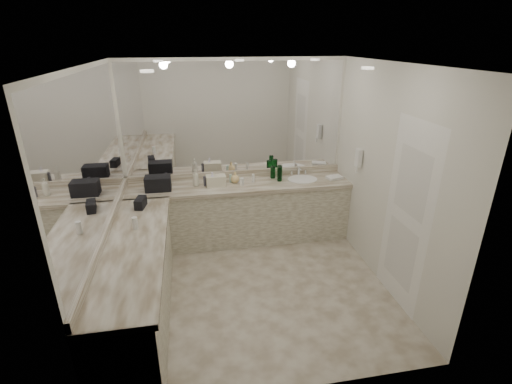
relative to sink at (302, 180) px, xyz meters
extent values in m
plane|color=#BCB29F|center=(-0.95, -1.20, -0.90)|extent=(3.20, 3.20, 0.00)
plane|color=white|center=(-0.95, -1.20, 1.71)|extent=(3.20, 3.20, 0.00)
cube|color=silver|center=(-0.95, 0.30, 0.41)|extent=(3.20, 0.02, 2.60)
cube|color=silver|center=(-2.55, -1.20, 0.41)|extent=(0.02, 3.00, 2.60)
cube|color=silver|center=(0.65, -1.20, 0.41)|extent=(0.02, 3.00, 2.60)
cube|color=beige|center=(-0.95, 0.00, -0.48)|extent=(3.20, 0.60, 0.84)
cube|color=beige|center=(-0.95, -0.01, -0.03)|extent=(3.20, 0.64, 0.06)
cube|color=beige|center=(-2.25, -1.50, -0.48)|extent=(0.60, 2.40, 0.84)
cube|color=beige|center=(-2.24, -1.50, -0.03)|extent=(0.64, 2.42, 0.06)
cube|color=beige|center=(-0.95, 0.28, 0.05)|extent=(3.20, 0.04, 0.10)
cube|color=beige|center=(-2.53, -1.20, 0.05)|extent=(0.04, 3.00, 0.10)
cube|color=white|center=(-0.95, 0.29, 0.88)|extent=(3.12, 0.01, 1.55)
cube|color=white|center=(-2.54, -1.20, 0.88)|extent=(0.01, 2.92, 1.55)
cylinder|color=white|center=(0.00, 0.00, 0.00)|extent=(0.44, 0.44, 0.03)
cube|color=silver|center=(0.00, 0.21, 0.07)|extent=(0.24, 0.16, 0.14)
cube|color=white|center=(0.61, -0.50, 0.46)|extent=(0.06, 0.10, 0.24)
cube|color=white|center=(0.64, -1.70, 0.16)|extent=(0.02, 0.82, 2.10)
cube|color=black|center=(-2.07, -0.04, 0.10)|extent=(0.35, 0.22, 0.20)
cube|color=black|center=(-2.25, -0.58, 0.07)|extent=(0.14, 0.24, 0.12)
cube|color=beige|center=(-1.28, -0.03, 0.08)|extent=(0.28, 0.18, 0.16)
cube|color=white|center=(0.48, -0.06, 0.02)|extent=(0.26, 0.20, 0.04)
cylinder|color=white|center=(-2.25, -1.15, 0.07)|extent=(0.06, 0.06, 0.14)
imported|color=silver|center=(-1.56, 0.03, 0.12)|extent=(0.12, 0.12, 0.24)
imported|color=white|center=(-1.33, -0.04, 0.11)|extent=(0.12, 0.12, 0.21)
imported|color=#EBCA82|center=(-1.00, 0.05, 0.09)|extent=(0.14, 0.14, 0.16)
cylinder|color=#094A15|center=(-0.31, 0.13, 0.10)|extent=(0.07, 0.07, 0.19)
cylinder|color=#094A15|center=(-0.42, 0.15, 0.10)|extent=(0.07, 0.07, 0.18)
cylinder|color=#094A15|center=(-0.35, 0.01, 0.11)|extent=(0.07, 0.07, 0.22)
cylinder|color=silver|center=(-1.06, 0.08, 0.06)|extent=(0.04, 0.04, 0.12)
cylinder|color=silver|center=(-0.95, 0.05, 0.04)|extent=(0.05, 0.05, 0.07)
cylinder|color=white|center=(-0.74, 0.02, 0.07)|extent=(0.04, 0.04, 0.12)
cylinder|color=#F2D84C|center=(-2.20, -0.01, 0.06)|extent=(0.06, 0.06, 0.12)
cylinder|color=white|center=(-0.91, -0.06, 0.06)|extent=(0.05, 0.05, 0.10)
cylinder|color=#3F3F4C|center=(-1.99, 0.08, 0.04)|extent=(0.04, 0.04, 0.06)
cylinder|color=#3F3F4C|center=(-1.43, 0.00, 0.08)|extent=(0.04, 0.04, 0.14)
camera|label=1|loc=(-1.60, -4.92, 1.93)|focal=26.00mm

